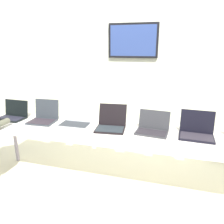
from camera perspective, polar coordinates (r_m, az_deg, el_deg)
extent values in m
cube|color=beige|center=(2.90, 3.20, -19.89)|extent=(8.00, 8.00, 0.04)
cube|color=silver|center=(3.47, 7.74, 8.93)|extent=(8.00, 0.06, 2.48)
cube|color=black|center=(3.40, 5.54, 18.12)|extent=(0.74, 0.05, 0.50)
cube|color=#304583|center=(3.39, 5.49, 18.12)|extent=(0.68, 0.02, 0.44)
cube|color=white|center=(2.52, 3.48, -5.87)|extent=(3.72, 0.70, 0.04)
cylinder|color=gray|center=(3.64, -24.01, -6.50)|extent=(0.05, 0.05, 0.72)
cube|color=black|center=(3.25, -25.01, -1.59)|extent=(0.38, 0.24, 0.02)
cube|color=#272735|center=(3.24, -25.17, -1.45)|extent=(0.35, 0.19, 0.00)
cube|color=black|center=(3.31, -23.78, 1.03)|extent=(0.37, 0.06, 0.22)
cube|color=silver|center=(3.31, -23.74, 1.03)|extent=(0.34, 0.05, 0.19)
cube|color=#33393F|center=(2.97, -17.85, -2.46)|extent=(0.35, 0.28, 0.02)
cube|color=#332B32|center=(2.95, -18.00, -2.32)|extent=(0.32, 0.23, 0.00)
cube|color=#33393F|center=(3.05, -16.68, 0.84)|extent=(0.34, 0.07, 0.25)
cube|color=#1A1531|center=(3.05, -16.65, 0.85)|extent=(0.31, 0.05, 0.22)
cube|color=#AEB5B6|center=(2.77, -9.65, -3.27)|extent=(0.38, 0.25, 0.02)
cube|color=#303438|center=(2.75, -9.77, -3.12)|extent=(0.35, 0.20, 0.00)
cube|color=#AEB5B6|center=(2.89, -8.29, 0.10)|extent=(0.38, 0.13, 0.22)
cube|color=#15222F|center=(2.89, -8.27, 0.09)|extent=(0.35, 0.11, 0.19)
cube|color=black|center=(2.58, -0.49, -4.55)|extent=(0.37, 0.30, 0.02)
cube|color=#282F34|center=(2.56, -0.54, -4.41)|extent=(0.33, 0.24, 0.00)
cube|color=black|center=(2.70, 0.18, -0.59)|extent=(0.35, 0.13, 0.25)
cube|color=#2C507E|center=(2.70, 0.19, -0.60)|extent=(0.32, 0.11, 0.22)
cube|color=#353539|center=(2.52, 10.29, -5.38)|extent=(0.38, 0.26, 0.02)
cube|color=#2A262C|center=(2.50, 10.26, -5.22)|extent=(0.34, 0.20, 0.00)
cube|color=#353539|center=(2.60, 11.01, -1.93)|extent=(0.36, 0.09, 0.22)
cube|color=#275840|center=(2.60, 11.02, -1.93)|extent=(0.33, 0.07, 0.19)
cube|color=black|center=(2.54, 21.21, -6.15)|extent=(0.37, 0.27, 0.02)
cube|color=#312C36|center=(2.52, 21.25, -6.00)|extent=(0.34, 0.22, 0.00)
cube|color=black|center=(2.63, 21.41, -2.26)|extent=(0.36, 0.06, 0.25)
cube|color=silver|center=(2.63, 21.41, -2.25)|extent=(0.33, 0.05, 0.22)
cube|color=white|center=(2.94, -23.73, -3.48)|extent=(0.23, 0.31, 0.00)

